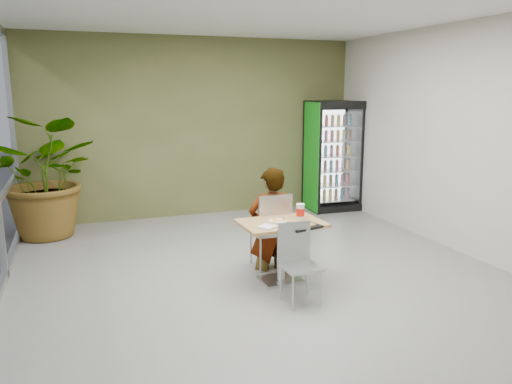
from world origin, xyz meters
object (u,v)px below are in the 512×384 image
chair_far (272,225)px  seated_woman (271,230)px  potted_plant (49,176)px  soda_cup (300,211)px  dining_table (281,239)px  chair_near (297,256)px  beverage_fridge (333,156)px  cafeteria_tray (302,226)px

chair_far → seated_woman: (0.00, 0.06, -0.07)m
potted_plant → chair_far: bearing=-43.5°
chair_far → potted_plant: 3.75m
chair_far → soda_cup: (0.21, -0.37, 0.25)m
dining_table → chair_far: bearing=81.8°
chair_near → beverage_fridge: 4.45m
potted_plant → cafeteria_tray: bearing=-50.1°
soda_cup → potted_plant: potted_plant is taller
chair_near → cafeteria_tray: chair_near is taller
dining_table → chair_near: chair_near is taller
chair_far → beverage_fridge: 3.60m
dining_table → chair_far: size_ratio=0.99×
chair_near → soda_cup: soda_cup is taller
dining_table → chair_near: size_ratio=1.14×
cafeteria_tray → beverage_fridge: (2.26, 3.45, 0.27)m
dining_table → seated_woman: size_ratio=0.61×
dining_table → beverage_fridge: 3.98m
dining_table → beverage_fridge: size_ratio=0.48×
cafeteria_tray → potted_plant: 4.33m
dining_table → cafeteria_tray: cafeteria_tray is taller
dining_table → seated_woman: bearing=82.7°
beverage_fridge → potted_plant: 5.04m
chair_near → seated_woman: (0.10, 1.04, 0.01)m
cafeteria_tray → potted_plant: (-2.78, 3.31, 0.20)m
seated_woman → soda_cup: size_ratio=9.01×
beverage_fridge → soda_cup: bearing=-121.6°
dining_table → chair_near: (-0.04, -0.54, -0.03)m
soda_cup → cafeteria_tray: bearing=-111.5°
chair_far → potted_plant: bearing=-43.2°
seated_woman → beverage_fridge: size_ratio=0.79×
chair_near → chair_far: bearing=83.6°
chair_near → seated_woman: bearing=83.9°
chair_far → seated_woman: 0.09m
seated_woman → cafeteria_tray: bearing=94.9°
cafeteria_tray → dining_table: bearing=112.6°
seated_woman → cafeteria_tray: (0.07, -0.80, 0.25)m
soda_cup → beverage_fridge: size_ratio=0.09×
potted_plant → beverage_fridge: bearing=1.5°
soda_cup → potted_plant: 4.15m
dining_table → beverage_fridge: bearing=52.7°
soda_cup → dining_table: bearing=-166.6°
dining_table → cafeteria_tray: size_ratio=2.52×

